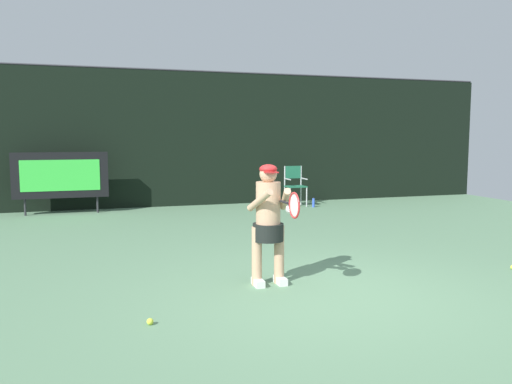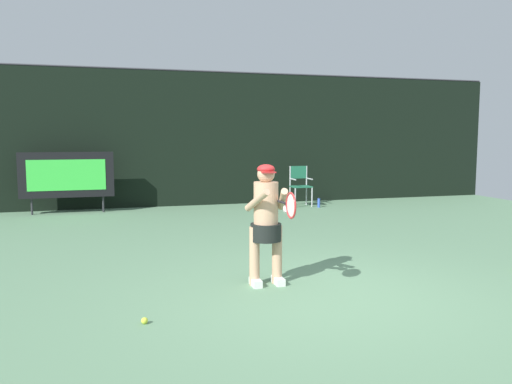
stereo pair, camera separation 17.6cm
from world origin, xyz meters
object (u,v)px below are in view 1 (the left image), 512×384
scoreboard (61,175)px  water_bottle (313,203)px  tennis_player (269,219)px  umpire_chair (295,183)px  tennis_racket (294,205)px  tennis_ball_loose (150,322)px

scoreboard → water_bottle: size_ratio=8.30×
scoreboard → tennis_player: tennis_player is taller
umpire_chair → water_bottle: bearing=-47.4°
tennis_player → water_bottle: bearing=61.5°
water_bottle → umpire_chair: bearing=132.6°
water_bottle → tennis_player: 7.35m
tennis_racket → tennis_ball_loose: 2.06m
tennis_racket → umpire_chair: bearing=80.1°
umpire_chair → water_bottle: umpire_chair is taller
umpire_chair → tennis_player: (-3.11, -6.84, 0.23)m
tennis_ball_loose → tennis_racket: bearing=15.2°
scoreboard → tennis_ball_loose: 8.29m
scoreboard → water_bottle: 6.43m
umpire_chair → tennis_player: 7.52m
scoreboard → tennis_racket: size_ratio=3.65×
water_bottle → tennis_player: bearing=-118.5°
tennis_player → tennis_racket: size_ratio=2.54×
water_bottle → tennis_player: size_ratio=0.17×
scoreboard → umpire_chair: scoreboard is taller
umpire_chair → water_bottle: size_ratio=4.08×
water_bottle → tennis_racket: tennis_racket is taller
water_bottle → tennis_racket: 7.78m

